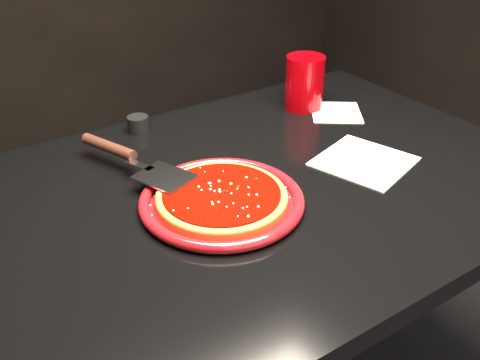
{
  "coord_description": "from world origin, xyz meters",
  "views": [
    {
      "loc": [
        -0.52,
        -0.73,
        1.29
      ],
      "look_at": [
        -0.03,
        -0.0,
        0.77
      ],
      "focal_mm": 40.0,
      "sensor_mm": 36.0,
      "label": 1
    }
  ],
  "objects_px": {
    "pizza_server": "(135,158)",
    "ramekin": "(138,124)",
    "table": "(251,322)",
    "cup": "(305,83)",
    "plate": "(222,200)"
  },
  "relations": [
    {
      "from": "pizza_server",
      "to": "cup",
      "type": "xyz_separation_m",
      "value": [
        0.5,
        0.09,
        0.03
      ]
    },
    {
      "from": "pizza_server",
      "to": "cup",
      "type": "bearing_deg",
      "value": -11.4
    },
    {
      "from": "pizza_server",
      "to": "ramekin",
      "type": "bearing_deg",
      "value": 43.36
    },
    {
      "from": "pizza_server",
      "to": "ramekin",
      "type": "relative_size",
      "value": 7.01
    },
    {
      "from": "ramekin",
      "to": "cup",
      "type": "bearing_deg",
      "value": -13.84
    },
    {
      "from": "ramekin",
      "to": "table",
      "type": "bearing_deg",
      "value": -75.59
    },
    {
      "from": "pizza_server",
      "to": "ramekin",
      "type": "distance_m",
      "value": 0.21
    },
    {
      "from": "table",
      "to": "cup",
      "type": "bearing_deg",
      "value": 36.43
    },
    {
      "from": "plate",
      "to": "pizza_server",
      "type": "xyz_separation_m",
      "value": [
        -0.08,
        0.19,
        0.03
      ]
    },
    {
      "from": "pizza_server",
      "to": "cup",
      "type": "distance_m",
      "value": 0.51
    },
    {
      "from": "plate",
      "to": "ramekin",
      "type": "bearing_deg",
      "value": 89.16
    },
    {
      "from": "table",
      "to": "ramekin",
      "type": "xyz_separation_m",
      "value": [
        -0.09,
        0.34,
        0.39
      ]
    },
    {
      "from": "table",
      "to": "pizza_server",
      "type": "height_order",
      "value": "pizza_server"
    },
    {
      "from": "cup",
      "to": "plate",
      "type": "bearing_deg",
      "value": -146.77
    },
    {
      "from": "table",
      "to": "plate",
      "type": "bearing_deg",
      "value": -159.92
    }
  ]
}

